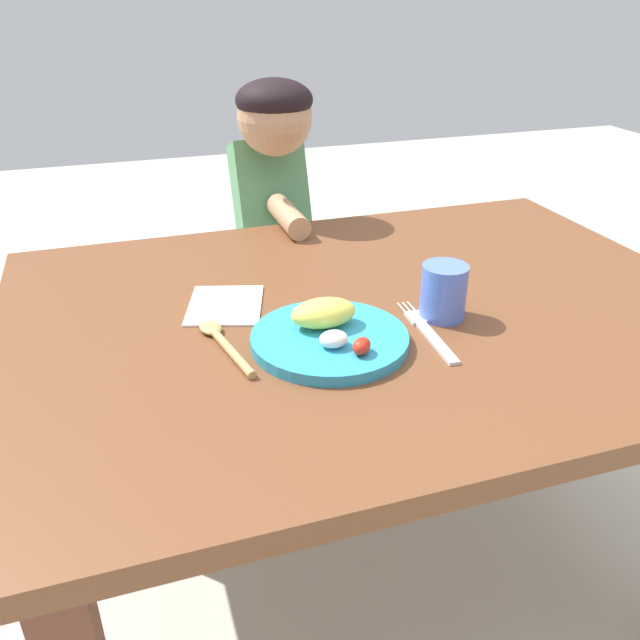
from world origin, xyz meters
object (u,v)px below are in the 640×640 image
at_px(plate, 329,334).
at_px(drinking_cup, 443,292).
at_px(person, 273,243).
at_px(spoon, 222,341).
at_px(fork, 428,333).

relative_size(plate, drinking_cup, 2.64).
xyz_separation_m(drinking_cup, person, (-0.13, 0.67, -0.14)).
height_order(plate, drinking_cup, drinking_cup).
distance_m(spoon, person, 0.70).
relative_size(drinking_cup, person, 0.10).
bearing_deg(fork, drinking_cup, -41.36).
xyz_separation_m(spoon, person, (0.25, 0.65, -0.10)).
xyz_separation_m(fork, drinking_cup, (0.05, 0.05, 0.04)).
height_order(fork, person, person).
bearing_deg(person, plate, 82.89).
bearing_deg(spoon, drinking_cup, -104.57).
xyz_separation_m(fork, person, (-0.08, 0.72, -0.10)).
xyz_separation_m(fork, spoon, (-0.32, 0.07, 0.00)).
xyz_separation_m(plate, drinking_cup, (0.21, 0.03, 0.03)).
distance_m(drinking_cup, person, 0.70).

